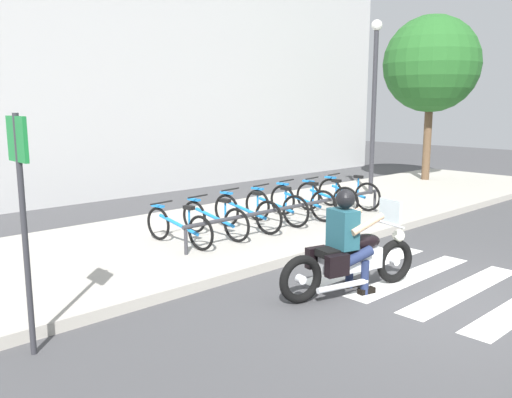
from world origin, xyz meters
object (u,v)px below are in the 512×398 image
bicycle_0 (178,226)px  street_sign (21,193)px  bicycle_5 (326,198)px  street_lamp (374,94)px  rider (347,234)px  bicycle_2 (247,212)px  motorcycle (351,260)px  tree_near_rack (431,64)px  bicycle_3 (276,207)px  bicycle_4 (302,202)px  bicycle_1 (214,219)px  bike_rack (296,207)px  bicycle_6 (348,193)px

bicycle_0 → street_sign: bearing=-147.8°
bicycle_5 → street_lamp: 3.77m
rider → bicycle_2: size_ratio=0.85×
motorcycle → tree_near_rack: bearing=24.4°
bicycle_2 → bicycle_3: (0.79, -0.00, 0.00)m
motorcycle → street_sign: 4.21m
bicycle_2 → bicycle_4: (1.57, -0.00, 0.01)m
motorcycle → street_lamp: size_ratio=0.48×
street_sign → bicycle_1: bearing=26.9°
bicycle_0 → bike_rack: size_ratio=0.31×
bicycle_3 → bicycle_6: bicycle_6 is taller
bicycle_3 → street_lamp: bearing=10.7°
bicycle_6 → street_sign: bearing=-165.6°
rider → bicycle_2: bearing=71.7°
rider → bike_rack: bearing=54.9°
bicycle_3 → tree_near_rack: (7.99, 1.24, 3.20)m
bicycle_6 → street_sign: size_ratio=0.66×
rider → bike_rack: (1.83, 2.60, -0.25)m
motorcycle → bicycle_5: 4.59m
bicycle_1 → street_lamp: 6.50m
motorcycle → bicycle_3: size_ratio=1.38×
bicycle_5 → street_sign: (-7.20, -2.06, 1.19)m
rider → bicycle_3: size_ratio=0.90×
bicycle_2 → bicycle_3: bearing=-0.0°
street_lamp → street_sign: size_ratio=1.88×
rider → bicycle_4: (2.61, 3.15, -0.32)m
bicycle_3 → bicycle_4: size_ratio=0.95×
bicycle_2 → street_sign: (-4.84, -2.06, 1.18)m
bicycle_1 → street_lamp: street_lamp is taller
bike_rack → motorcycle: bearing=-123.8°
bicycle_0 → tree_near_rack: size_ratio=0.32×
bike_rack → tree_near_rack: tree_near_rack is taller
bicycle_0 → street_lamp: street_lamp is taller
bicycle_3 → bicycle_5: 1.57m
bicycle_2 → bicycle_5: bearing=-0.0°
bicycle_0 → bicycle_2: size_ratio=0.98×
motorcycle → bicycle_3: (1.75, 3.17, 0.05)m
bicycle_0 → bike_rack: (2.36, -0.56, 0.09)m
bicycle_4 → tree_near_rack: (7.21, 1.24, 3.19)m
bicycle_5 → street_sign: 7.58m
bicycle_5 → street_sign: street_sign is taller
bicycle_2 → bicycle_4: bicycle_4 is taller
bicycle_2 → street_lamp: street_lamp is taller
bicycle_0 → bicycle_1: bicycle_1 is taller
street_lamp → bike_rack: bearing=-162.6°
bicycle_0 → tree_near_rack: 10.91m
bicycle_3 → bicycle_6: bearing=-0.0°
tree_near_rack → bicycle_0: bearing=-173.2°
bicycle_2 → tree_near_rack: bearing=8.1°
bicycle_5 → bicycle_6: bicycle_6 is taller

